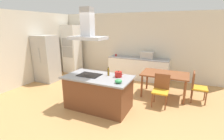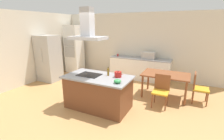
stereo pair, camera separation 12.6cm
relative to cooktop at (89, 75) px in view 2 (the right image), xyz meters
The scene contains 17 objects.
ground 1.77m from the cooktop, 79.94° to the left, with size 16.00×16.00×0.00m, color tan.
wall_back 3.29m from the cooktop, 85.32° to the left, with size 7.20×0.10×2.70m, color beige.
wall_left 3.37m from the cooktop, 162.56° to the left, with size 0.10×8.80×2.70m, color beige.
kitchen_island 0.53m from the cooktop, ahead, with size 1.78×0.99×0.90m.
cooktop is the anchor object (origin of this frame).
tea_kettle 0.79m from the cooktop, 13.33° to the left, with size 0.24×0.19×0.17m.
olive_oil_bottle 0.52m from the cooktop, 20.97° to the left, with size 0.06×0.06×0.24m.
mixing_bowl 0.98m from the cooktop, 14.47° to the right, with size 0.17×0.17×0.09m, color #33934C.
back_counter 2.97m from the cooktop, 79.22° to the left, with size 2.46×0.62×0.90m.
countertop_microwave 3.02m from the cooktop, 72.52° to the left, with size 0.50×0.38×0.28m, color #B2AFAA.
coffee_mug_red 2.89m from the cooktop, 98.89° to the left, with size 0.08×0.08×0.09m, color red.
wall_oven_stack 3.74m from the cooktop, 134.87° to the left, with size 0.70×0.66×2.20m.
refrigerator 2.94m from the cooktop, 157.35° to the left, with size 0.80×0.73×1.82m.
dining_table 2.37m from the cooktop, 40.89° to the left, with size 1.40×0.90×0.75m.
chair_facing_island 2.02m from the cooktop, 26.20° to the left, with size 0.42×0.42×0.89m.
chair_at_right_end 3.13m from the cooktop, 29.76° to the left, with size 0.42×0.42×0.89m.
range_hood 1.20m from the cooktop, ahead, with size 0.90×0.55×0.78m.
Camera 2 is at (2.15, -3.51, 2.22)m, focal length 26.15 mm.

